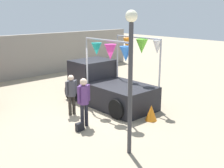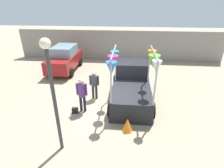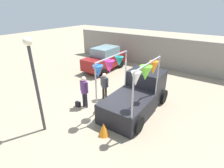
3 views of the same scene
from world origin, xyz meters
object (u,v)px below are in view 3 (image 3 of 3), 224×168
Objects in this scene: vendor_truck at (138,93)px; person_vendor at (104,84)px; person_customer at (84,89)px; handbag at (78,104)px; street_lamp at (34,74)px; folded_kite_bundle_tangerine at (104,129)px; parked_car at (105,59)px.

vendor_truck reaches higher than person_vendor.
vendor_truck is 2.33× the size of person_customer.
street_lamp is (0.15, -2.21, 2.46)m from handbag.
street_lamp reaches higher than person_vendor.
street_lamp is at bearing -86.14° from handbag.
folded_kite_bundle_tangerine is (2.37, 1.17, -2.30)m from street_lamp.
street_lamp is (-2.52, -3.88, 1.74)m from vendor_truck.
parked_car is 8.31m from street_lamp.
person_customer is (2.69, -5.34, 0.12)m from parked_car.
vendor_truck is at bearing -37.66° from parked_car.
folded_kite_bundle_tangerine is at bearing -29.66° from person_customer.
street_lamp reaches higher than parked_car.
person_customer is at bearing -63.24° from parked_car.
vendor_truck is 6.33m from parked_car.
vendor_truck is at bearing 32.13° from handbag.
parked_car is 6.67× the size of folded_kite_bundle_tangerine.
handbag is at bearing -115.30° from person_vendor.
person_vendor is at bearing -53.25° from parked_car.
vendor_truck is 1.02× the size of parked_car.
parked_car is at bearing 126.75° from person_vendor.
vendor_truck is 1.01× the size of street_lamp.
street_lamp is (2.49, -7.75, 1.66)m from parked_car.
folded_kite_bundle_tangerine reaches higher than handbag.
street_lamp is (-0.20, -2.41, 1.54)m from person_customer.
person_customer is 0.44× the size of street_lamp.
parked_car is 1.00× the size of street_lamp.
street_lamp is 3.51m from folded_kite_bundle_tangerine.
street_lamp is at bearing -94.77° from person_customer.
person_customer is at bearing -105.20° from person_vendor.
person_customer is at bearing 85.23° from street_lamp.
vendor_truck is 2.77m from folded_kite_bundle_tangerine.
vendor_truck is 4.95m from street_lamp.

